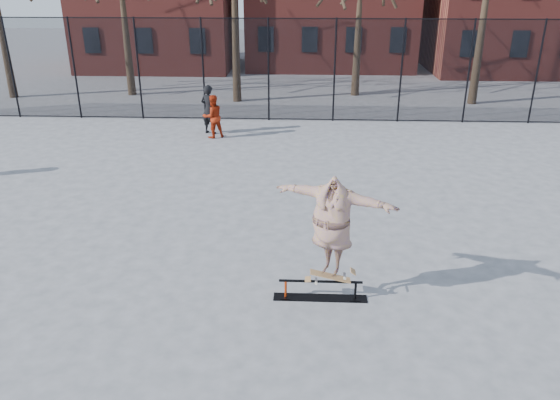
{
  "coord_description": "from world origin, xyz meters",
  "views": [
    {
      "loc": [
        0.09,
        -8.75,
        5.66
      ],
      "look_at": [
        -0.4,
        1.5,
        1.32
      ],
      "focal_mm": 35.0,
      "sensor_mm": 36.0,
      "label": 1
    }
  ],
  "objects_px": {
    "skater": "(332,231)",
    "skate_rail": "(320,291)",
    "bystander_black": "(209,109)",
    "bystander_red": "(213,116)",
    "skateboard": "(330,278)"
  },
  "relations": [
    {
      "from": "bystander_black",
      "to": "bystander_red",
      "type": "xyz_separation_m",
      "value": [
        0.22,
        -0.54,
        -0.13
      ]
    },
    {
      "from": "bystander_black",
      "to": "skater",
      "type": "bearing_deg",
      "value": 133.32
    },
    {
      "from": "skater",
      "to": "skate_rail",
      "type": "bearing_deg",
      "value": -156.14
    },
    {
      "from": "skate_rail",
      "to": "bystander_black",
      "type": "distance_m",
      "value": 11.69
    },
    {
      "from": "skateboard",
      "to": "bystander_red",
      "type": "height_order",
      "value": "bystander_red"
    },
    {
      "from": "bystander_black",
      "to": "bystander_red",
      "type": "bearing_deg",
      "value": 135.32
    },
    {
      "from": "bystander_red",
      "to": "bystander_black",
      "type": "bearing_deg",
      "value": -98.22
    },
    {
      "from": "skate_rail",
      "to": "skater",
      "type": "bearing_deg",
      "value": 0.0
    },
    {
      "from": "skater",
      "to": "bystander_red",
      "type": "xyz_separation_m",
      "value": [
        -3.85,
        10.46,
        -0.63
      ]
    },
    {
      "from": "skate_rail",
      "to": "skater",
      "type": "xyz_separation_m",
      "value": [
        0.17,
        0.0,
        1.26
      ]
    },
    {
      "from": "bystander_black",
      "to": "skate_rail",
      "type": "bearing_deg",
      "value": 132.53
    },
    {
      "from": "skate_rail",
      "to": "bystander_black",
      "type": "relative_size",
      "value": 0.96
    },
    {
      "from": "skate_rail",
      "to": "bystander_black",
      "type": "xyz_separation_m",
      "value": [
        -3.9,
        11.0,
        0.75
      ]
    },
    {
      "from": "skateboard",
      "to": "bystander_black",
      "type": "bearing_deg",
      "value": 110.3
    },
    {
      "from": "bystander_black",
      "to": "bystander_red",
      "type": "distance_m",
      "value": 0.59
    }
  ]
}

